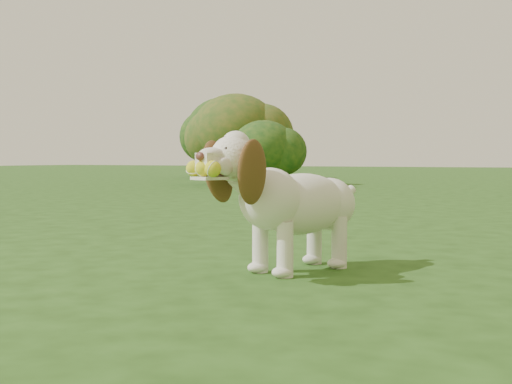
% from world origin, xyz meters
% --- Properties ---
extents(ground, '(80.00, 80.00, 0.00)m').
position_xyz_m(ground, '(0.00, 0.00, 0.00)').
color(ground, '#204112').
rests_on(ground, ground).
extents(dog, '(0.61, 1.04, 0.69)m').
position_xyz_m(dog, '(0.17, -0.04, 0.37)').
color(dog, white).
rests_on(dog, ground).
extents(shrub_a, '(1.27, 1.27, 1.31)m').
position_xyz_m(shrub_a, '(-4.25, 8.22, 0.77)').
color(shrub_a, '#382314').
rests_on(shrub_a, ground).
extents(shrub_e, '(1.89, 1.89, 1.96)m').
position_xyz_m(shrub_e, '(-5.40, 9.11, 1.15)').
color(shrub_e, '#382314').
rests_on(shrub_e, ground).
extents(shrub_g, '(2.27, 2.27, 2.35)m').
position_xyz_m(shrub_g, '(-8.11, 13.19, 1.38)').
color(shrub_g, '#382314').
rests_on(shrub_g, ground).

